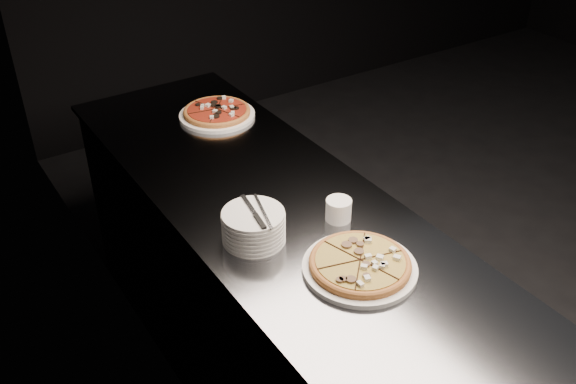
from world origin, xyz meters
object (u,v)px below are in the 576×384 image
pizza_tomato (217,113)px  pizza_mushroom (360,265)px  plate_stack (254,226)px  ramekin (339,209)px  counter (281,302)px  cutlery (258,214)px

pizza_tomato → pizza_mushroom: bearing=-96.3°
plate_stack → ramekin: size_ratio=2.31×
counter → ramekin: ramekin is taller
pizza_mushroom → cutlery: size_ratio=1.82×
pizza_mushroom → pizza_tomato: (0.13, 1.18, -0.00)m
pizza_tomato → counter: bearing=-100.9°
counter → cutlery: 0.61m
pizza_tomato → cutlery: size_ratio=1.65×
counter → pizza_tomato: (0.14, 0.75, 0.48)m
plate_stack → cutlery: cutlery is taller
counter → cutlery: (-0.17, -0.14, 0.57)m
plate_stack → ramekin: bearing=-11.0°
counter → plate_stack: bearing=-146.5°
pizza_mushroom → cutlery: cutlery is taller
pizza_tomato → ramekin: ramekin is taller
pizza_mushroom → plate_stack: plate_stack is taller
counter → ramekin: bearing=-55.6°
pizza_mushroom → counter: bearing=91.7°
plate_stack → counter: bearing=33.5°
pizza_mushroom → ramekin: ramekin is taller
pizza_tomato → cutlery: cutlery is taller
counter → plate_stack: size_ratio=11.87×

